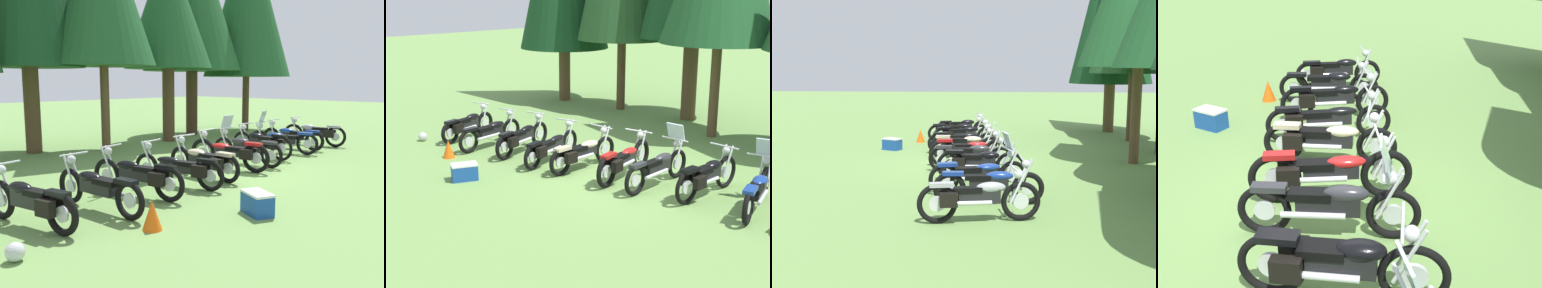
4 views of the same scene
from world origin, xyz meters
TOP-DOWN VIEW (x-y plane):
  - ground_plane at (0.00, 0.00)m, footprint 80.00×80.00m
  - motorcycle_0 at (-5.53, -0.62)m, footprint 0.81×2.14m
  - motorcycle_1 at (-4.32, -0.63)m, footprint 0.62×2.30m
  - motorcycle_2 at (-3.23, -0.39)m, footprint 0.84×2.25m
  - motorcycle_3 at (-2.07, -0.36)m, footprint 0.90×2.32m
  - motorcycle_4 at (-1.08, -0.20)m, footprint 0.73×2.26m
  - motorcycle_5 at (0.11, 0.00)m, footprint 0.85×2.34m
  - motorcycle_6 at (1.00, 0.18)m, footprint 0.70×2.33m
  - motorcycle_7 at (2.13, 0.41)m, footprint 0.72×2.22m
  - motorcycle_8 at (3.30, 0.48)m, footprint 0.96×2.24m
  - motorcycle_9 at (4.31, 0.72)m, footprint 0.64×2.32m
  - motorcycle_10 at (5.56, 0.52)m, footprint 0.77×2.28m
  - pine_tree_4 at (2.56, 5.18)m, footprint 3.41×3.41m
  - picnic_cooler at (-2.44, -2.76)m, footprint 0.58×0.70m
  - traffic_cone at (-4.25, -2.07)m, footprint 0.32×0.32m
  - dropped_helmet at (-6.24, -1.71)m, footprint 0.26×0.26m

SIDE VIEW (x-z plane):
  - ground_plane at x=0.00m, z-range 0.00..0.00m
  - dropped_helmet at x=-6.24m, z-range 0.00..0.26m
  - picnic_cooler at x=-2.44m, z-range 0.00..0.40m
  - traffic_cone at x=-4.25m, z-range 0.00..0.48m
  - motorcycle_3 at x=-2.07m, z-range -0.07..0.92m
  - motorcycle_0 at x=-5.53m, z-range -0.06..0.93m
  - motorcycle_9 at x=4.31m, z-range -0.06..0.93m
  - motorcycle_4 at x=-1.08m, z-range -0.06..0.94m
  - motorcycle_1 at x=-4.32m, z-range -0.06..0.94m
  - motorcycle_2 at x=-3.23m, z-range -0.06..0.95m
  - motorcycle_5 at x=0.11m, z-range -0.06..0.98m
  - motorcycle_8 at x=3.30m, z-range -0.22..1.14m
  - motorcycle_10 at x=5.56m, z-range -0.05..0.98m
  - motorcycle_6 at x=1.00m, z-range -0.21..1.15m
  - motorcycle_7 at x=2.13m, z-range -0.03..0.99m
  - pine_tree_4 at x=2.56m, z-range 1.36..8.79m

